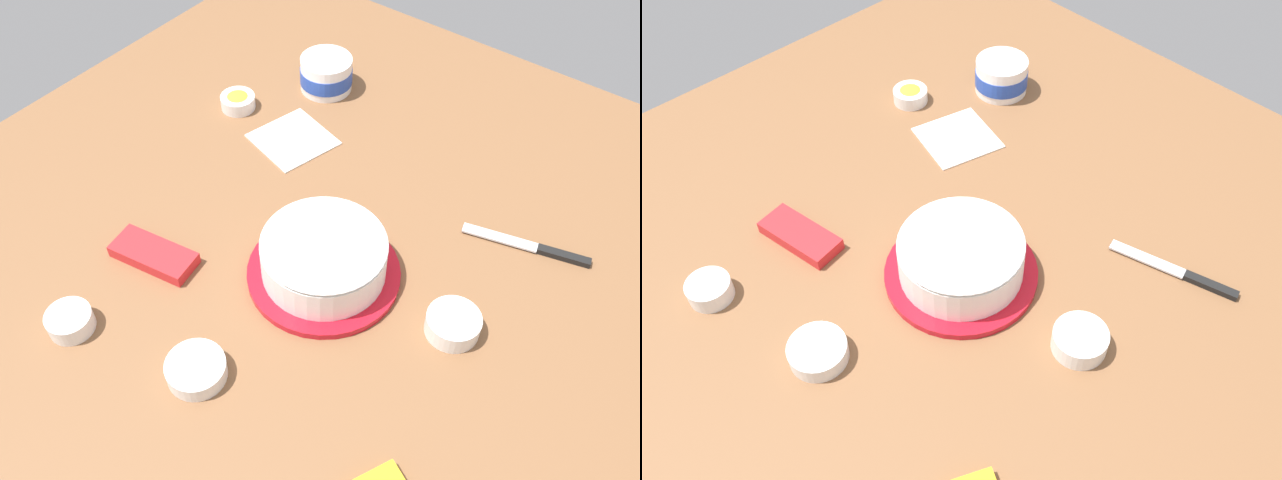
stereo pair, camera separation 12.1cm
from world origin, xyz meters
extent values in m
plane|color=brown|center=(0.00, 0.00, 0.00)|extent=(1.54, 1.54, 0.00)
cylinder|color=red|center=(-0.06, 0.06, 0.01)|extent=(0.27, 0.27, 0.01)
cylinder|color=#DBB77A|center=(-0.06, 0.06, 0.04)|extent=(0.20, 0.20, 0.06)
cylinder|color=white|center=(-0.06, 0.06, 0.05)|extent=(0.22, 0.22, 0.07)
ellipsoid|color=white|center=(-0.06, 0.06, 0.09)|extent=(0.22, 0.22, 0.03)
cylinder|color=white|center=(0.27, -0.39, 0.04)|extent=(0.12, 0.12, 0.08)
cylinder|color=#2347B2|center=(0.27, -0.39, 0.04)|extent=(0.12, 0.12, 0.04)
cylinder|color=white|center=(0.27, -0.39, 0.07)|extent=(0.10, 0.10, 0.01)
cube|color=silver|center=(-0.27, -0.21, 0.01)|extent=(0.14, 0.06, 0.00)
cube|color=black|center=(-0.38, -0.24, 0.01)|extent=(0.10, 0.04, 0.01)
cylinder|color=white|center=(-0.02, 0.34, 0.02)|extent=(0.10, 0.10, 0.03)
cylinder|color=blue|center=(-0.02, 0.34, 0.02)|extent=(0.08, 0.08, 0.01)
ellipsoid|color=blue|center=(-0.02, 0.34, 0.02)|extent=(0.07, 0.07, 0.02)
cylinder|color=white|center=(-0.30, 0.02, 0.02)|extent=(0.09, 0.09, 0.04)
cylinder|color=orange|center=(-0.30, 0.02, 0.02)|extent=(0.08, 0.08, 0.01)
ellipsoid|color=orange|center=(-0.30, 0.02, 0.03)|extent=(0.06, 0.06, 0.02)
cylinder|color=white|center=(0.21, 0.40, 0.02)|extent=(0.08, 0.08, 0.04)
cylinder|color=#B251C6|center=(0.21, 0.40, 0.02)|extent=(0.07, 0.07, 0.01)
ellipsoid|color=#B251C6|center=(0.21, 0.40, 0.02)|extent=(0.05, 0.05, 0.02)
cylinder|color=white|center=(0.39, -0.21, 0.02)|extent=(0.08, 0.08, 0.03)
cylinder|color=yellow|center=(0.39, -0.21, 0.02)|extent=(0.06, 0.06, 0.01)
ellipsoid|color=yellow|center=(0.39, -0.21, 0.03)|extent=(0.05, 0.05, 0.02)
cube|color=red|center=(0.21, 0.22, 0.01)|extent=(0.17, 0.09, 0.02)
cube|color=white|center=(0.22, -0.20, 0.00)|extent=(0.18, 0.18, 0.01)
camera|label=1|loc=(-0.50, 0.65, 0.95)|focal=37.80mm
camera|label=2|loc=(-0.59, 0.57, 0.95)|focal=37.80mm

